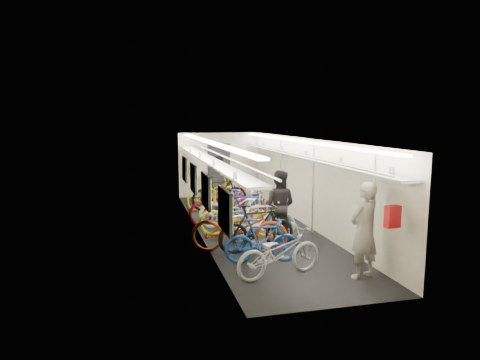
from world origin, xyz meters
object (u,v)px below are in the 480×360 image
bicycle_1 (263,241)px  passenger_mid (279,205)px  bicycle_0 (279,252)px  passenger_near (364,230)px  backpack (393,217)px

bicycle_1 → passenger_mid: size_ratio=0.91×
bicycle_0 → passenger_mid: (0.79, 2.37, 0.39)m
passenger_near → passenger_mid: passenger_near is taller
bicycle_1 → passenger_near: (1.57, -1.21, 0.43)m
bicycle_0 → bicycle_1: bicycle_1 is taller
passenger_near → passenger_mid: (-0.70, 2.77, -0.05)m
bicycle_0 → passenger_near: size_ratio=0.99×
bicycle_1 → passenger_mid: passenger_mid is taller
passenger_near → backpack: passenger_near is taller
bicycle_0 → passenger_mid: 2.52m
passenger_mid → bicycle_0: bearing=105.7°
passenger_near → bicycle_0: bearing=-35.0°
bicycle_0 → passenger_mid: passenger_mid is taller
bicycle_1 → passenger_mid: bearing=-22.6°
passenger_mid → backpack: 3.49m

